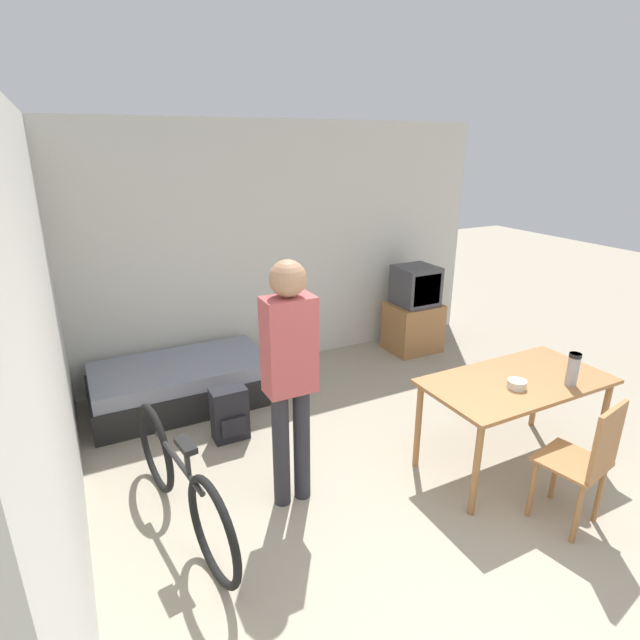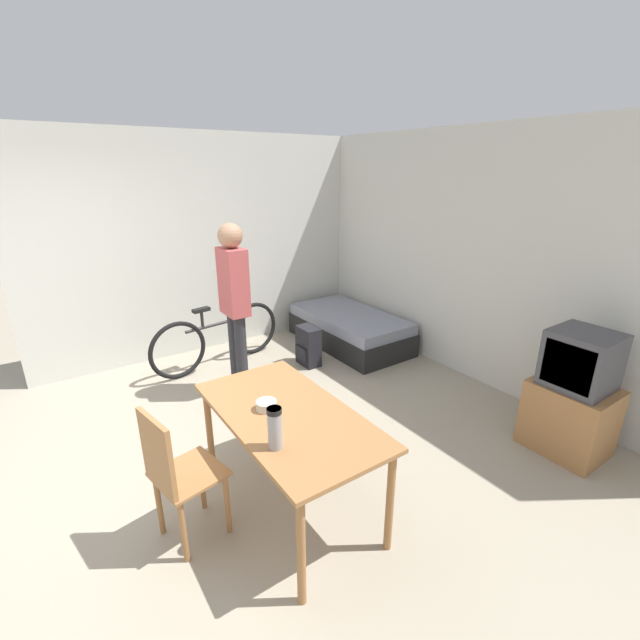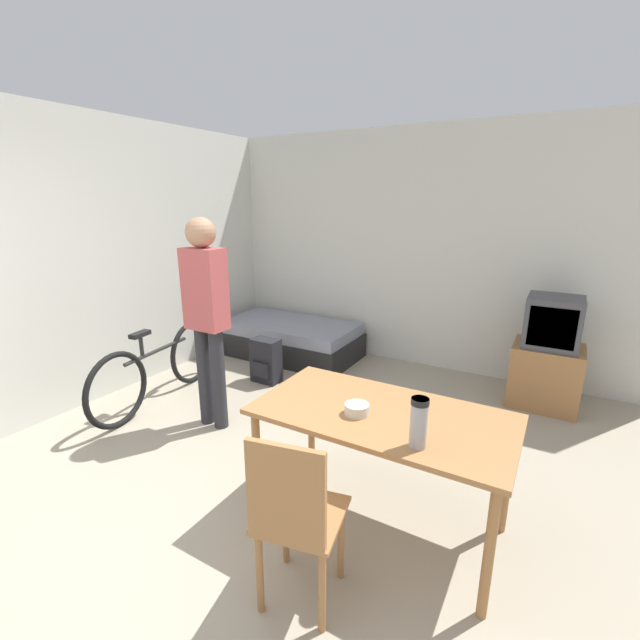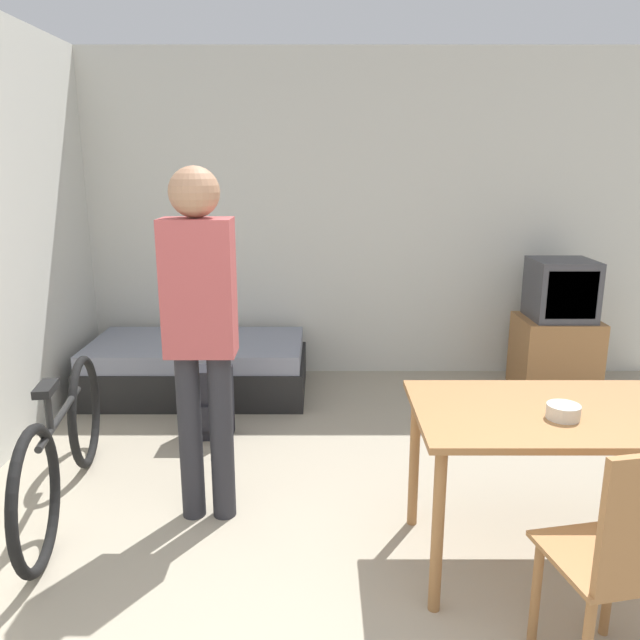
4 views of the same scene
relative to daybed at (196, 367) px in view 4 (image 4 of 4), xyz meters
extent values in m
cube|color=silver|center=(1.21, 0.56, 1.14)|extent=(5.35, 0.06, 2.70)
cube|color=black|center=(0.00, 0.00, -0.07)|extent=(1.71, 0.91, 0.29)
cube|color=gray|center=(0.00, 0.00, 0.15)|extent=(1.65, 0.88, 0.14)
cube|color=#9E6B3D|center=(2.87, 0.08, 0.09)|extent=(0.61, 0.51, 0.60)
cube|color=#424247|center=(2.87, 0.08, 0.62)|extent=(0.47, 0.46, 0.47)
cube|color=black|center=(2.87, -0.15, 0.62)|extent=(0.38, 0.01, 0.37)
cube|color=#9E6B3D|center=(2.12, -2.20, 0.53)|extent=(1.45, 0.76, 0.03)
cylinder|color=#9E6B3D|center=(1.45, -2.52, 0.15)|extent=(0.05, 0.05, 0.73)
cylinder|color=#9E6B3D|center=(1.45, -1.88, 0.15)|extent=(0.05, 0.05, 0.73)
cube|color=#9E6B3D|center=(1.97, -2.84, 0.25)|extent=(0.46, 0.46, 0.02)
cylinder|color=#9E6B3D|center=(2.09, -2.65, 0.02)|extent=(0.04, 0.04, 0.46)
cylinder|color=#9E6B3D|center=(1.79, -2.71, 0.02)|extent=(0.04, 0.04, 0.46)
torus|color=black|center=(-0.45, -1.21, 0.12)|extent=(0.15, 0.68, 0.68)
torus|color=black|center=(-0.30, -2.23, 0.12)|extent=(0.15, 0.68, 0.68)
cylinder|color=black|center=(-0.37, -1.72, 0.31)|extent=(0.15, 0.80, 0.04)
cylinder|color=black|center=(-0.35, -1.90, 0.41)|extent=(0.04, 0.04, 0.20)
cube|color=black|center=(-0.35, -1.90, 0.53)|extent=(0.11, 0.21, 0.04)
cylinder|color=#28282D|center=(0.31, -1.80, 0.23)|extent=(0.12, 0.12, 0.89)
cylinder|color=#28282D|center=(0.47, -1.80, 0.23)|extent=(0.12, 0.12, 0.89)
cube|color=#B24C4C|center=(0.39, -1.80, 1.00)|extent=(0.34, 0.20, 0.66)
sphere|color=#A87A5B|center=(0.39, -1.80, 1.46)|extent=(0.24, 0.24, 0.24)
cylinder|color=beige|center=(2.00, -2.29, 0.57)|extent=(0.14, 0.14, 0.06)
cube|color=black|center=(0.23, -0.82, 0.03)|extent=(0.31, 0.19, 0.48)
cube|color=black|center=(0.23, -0.93, -0.05)|extent=(0.21, 0.03, 0.17)
camera|label=1|loc=(-0.80, -4.57, 2.27)|focal=28.00mm
camera|label=2|loc=(4.25, -3.40, 2.06)|focal=24.00mm
camera|label=3|loc=(2.90, -4.27, 1.71)|focal=24.00mm
camera|label=4|loc=(0.98, -4.73, 1.59)|focal=35.00mm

